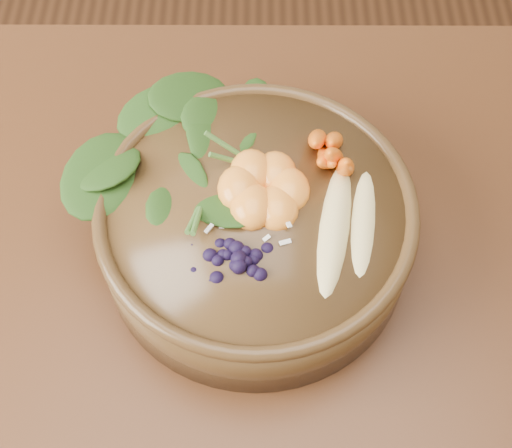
# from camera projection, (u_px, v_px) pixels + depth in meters

# --- Properties ---
(dining_table) EXTENTS (1.60, 0.90, 0.75)m
(dining_table) POSITION_uv_depth(u_px,v_px,m) (274.00, 360.00, 0.82)
(dining_table) COLOR #331C0C
(dining_table) RESTS_ON ground
(stoneware_bowl) EXTENTS (0.41, 0.41, 0.09)m
(stoneware_bowl) POSITION_uv_depth(u_px,v_px,m) (256.00, 229.00, 0.75)
(stoneware_bowl) COLOR #4D351B
(stoneware_bowl) RESTS_ON dining_table
(kale_heap) EXTENTS (0.26, 0.24, 0.05)m
(kale_heap) POSITION_uv_depth(u_px,v_px,m) (227.00, 129.00, 0.74)
(kale_heap) COLOR #214113
(kale_heap) RESTS_ON stoneware_bowl
(carrot_cluster) EXTENTS (0.08, 0.08, 0.09)m
(carrot_cluster) POSITION_uv_depth(u_px,v_px,m) (337.00, 124.00, 0.71)
(carrot_cluster) COLOR orange
(carrot_cluster) RESTS_ON stoneware_bowl
(banana_halves) EXTENTS (0.09, 0.18, 0.03)m
(banana_halves) POSITION_uv_depth(u_px,v_px,m) (351.00, 216.00, 0.69)
(banana_halves) COLOR #E0CC84
(banana_halves) RESTS_ON stoneware_bowl
(mandarin_cluster) EXTENTS (0.12, 0.13, 0.04)m
(mandarin_cluster) POSITION_uv_depth(u_px,v_px,m) (264.00, 180.00, 0.71)
(mandarin_cluster) COLOR orange
(mandarin_cluster) RESTS_ON stoneware_bowl
(blueberry_pile) EXTENTS (0.18, 0.15, 0.05)m
(blueberry_pile) POSITION_uv_depth(u_px,v_px,m) (239.00, 252.00, 0.66)
(blueberry_pile) COLOR black
(blueberry_pile) RESTS_ON stoneware_bowl
(coconut_flakes) EXTENTS (0.12, 0.11, 0.01)m
(coconut_flakes) POSITION_uv_depth(u_px,v_px,m) (252.00, 223.00, 0.70)
(coconut_flakes) COLOR white
(coconut_flakes) RESTS_ON stoneware_bowl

